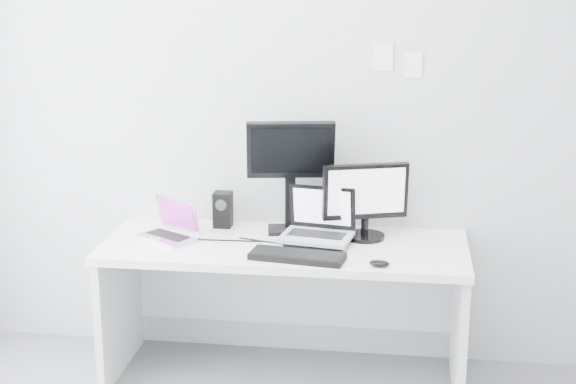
{
  "coord_description": "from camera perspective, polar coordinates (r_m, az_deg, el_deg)",
  "views": [
    {
      "loc": [
        0.57,
        -2.77,
        2.07
      ],
      "look_at": [
        0.02,
        1.23,
        1.0
      ],
      "focal_mm": 53.79,
      "sensor_mm": 36.0,
      "label": 1
    }
  ],
  "objects": [
    {
      "name": "back_wall",
      "position": [
        4.46,
        0.39,
        5.57
      ],
      "size": [
        3.6,
        0.0,
        3.6
      ],
      "primitive_type": "plane",
      "rotation": [
        1.57,
        0.0,
        0.0
      ],
      "color": "silver",
      "rests_on": "ground"
    },
    {
      "name": "desk",
      "position": [
        4.4,
        -0.22,
        -7.94
      ],
      "size": [
        1.8,
        0.7,
        0.73
      ],
      "primitive_type": "cube",
      "color": "white",
      "rests_on": "ground"
    },
    {
      "name": "macbook",
      "position": [
        4.35,
        -8.07,
        -1.78
      ],
      "size": [
        0.35,
        0.33,
        0.21
      ],
      "primitive_type": "cube",
      "rotation": [
        0.0,
        0.0,
        -0.55
      ],
      "color": "silver",
      "rests_on": "desk"
    },
    {
      "name": "speaker",
      "position": [
        4.53,
        -4.32,
        -1.16
      ],
      "size": [
        0.12,
        0.12,
        0.19
      ],
      "primitive_type": "cube",
      "rotation": [
        0.0,
        0.0,
        0.41
      ],
      "color": "black",
      "rests_on": "desk"
    },
    {
      "name": "dell_laptop",
      "position": [
        4.22,
        1.88,
        -1.65
      ],
      "size": [
        0.38,
        0.32,
        0.28
      ],
      "primitive_type": "cube",
      "rotation": [
        0.0,
        0.0,
        -0.17
      ],
      "color": "silver",
      "rests_on": "desk"
    },
    {
      "name": "rear_monitor",
      "position": [
        4.38,
        0.16,
        1.13
      ],
      "size": [
        0.46,
        0.23,
        0.6
      ],
      "primitive_type": "cube",
      "rotation": [
        0.0,
        0.0,
        0.17
      ],
      "color": "black",
      "rests_on": "desk"
    },
    {
      "name": "samsung_monitor",
      "position": [
        4.31,
        5.17,
        -0.55
      ],
      "size": [
        0.47,
        0.32,
        0.4
      ],
      "primitive_type": "cube",
      "rotation": [
        0.0,
        0.0,
        0.32
      ],
      "color": "black",
      "rests_on": "desk"
    },
    {
      "name": "keyboard",
      "position": [
        4.05,
        0.61,
        -4.27
      ],
      "size": [
        0.46,
        0.22,
        0.03
      ],
      "primitive_type": "cube",
      "rotation": [
        0.0,
        0.0,
        -0.15
      ],
      "color": "black",
      "rests_on": "desk"
    },
    {
      "name": "mouse",
      "position": [
        3.97,
        6.06,
        -4.72
      ],
      "size": [
        0.1,
        0.07,
        0.03
      ],
      "primitive_type": "ellipsoid",
      "rotation": [
        0.0,
        0.0,
        -0.14
      ],
      "color": "black",
      "rests_on": "desk"
    },
    {
      "name": "wall_note_0",
      "position": [
        4.38,
        6.3,
        8.88
      ],
      "size": [
        0.1,
        0.0,
        0.14
      ],
      "primitive_type": "cube",
      "color": "white",
      "rests_on": "back_wall"
    },
    {
      "name": "wall_note_1",
      "position": [
        4.39,
        8.26,
        8.3
      ],
      "size": [
        0.09,
        0.0,
        0.13
      ],
      "primitive_type": "cube",
      "color": "white",
      "rests_on": "back_wall"
    }
  ]
}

